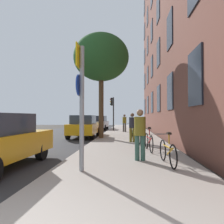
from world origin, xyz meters
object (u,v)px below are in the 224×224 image
(tree_near, at_px, (101,58))
(bicycle_4, at_px, (130,130))
(car_1, at_px, (84,126))
(pedestrian_0, at_px, (140,131))
(pedestrian_1, at_px, (132,125))
(traffic_light, at_px, (112,108))
(bicycle_0, at_px, (168,152))
(bicycle_5, at_px, (135,128))
(bicycle_1, at_px, (149,141))
(car_2, at_px, (99,123))
(sign_post, at_px, (81,97))
(bicycle_3, at_px, (133,133))
(pedestrian_2, at_px, (124,122))
(bicycle_2, at_px, (137,136))

(tree_near, height_order, bicycle_4, tree_near)
(car_1, bearing_deg, pedestrian_0, -65.98)
(pedestrian_1, bearing_deg, traffic_light, 100.95)
(tree_near, xyz_separation_m, pedestrian_1, (2.02, -2.02, -4.43))
(bicycle_0, bearing_deg, pedestrian_0, 146.29)
(traffic_light, bearing_deg, car_1, -104.72)
(bicycle_5, distance_m, car_1, 5.16)
(bicycle_1, distance_m, car_2, 15.60)
(car_1, bearing_deg, sign_post, -78.30)
(sign_post, height_order, bicycle_3, sign_post)
(sign_post, xyz_separation_m, bicycle_1, (2.09, 3.27, -1.55))
(bicycle_5, relative_size, car_2, 0.42)
(bicycle_4, relative_size, bicycle_5, 0.98)
(bicycle_4, xyz_separation_m, car_2, (-3.50, 7.82, 0.34))
(bicycle_0, xyz_separation_m, pedestrian_2, (-1.46, 12.93, 0.55))
(traffic_light, distance_m, bicycle_0, 15.04)
(sign_post, distance_m, bicycle_4, 10.68)
(bicycle_0, xyz_separation_m, bicycle_5, (-0.55, 12.00, 0.00))
(tree_near, height_order, pedestrian_1, tree_near)
(bicycle_0, relative_size, bicycle_2, 1.08)
(sign_post, relative_size, bicycle_0, 1.89)
(pedestrian_0, bearing_deg, car_1, 114.02)
(bicycle_1, xyz_separation_m, pedestrian_0, (-0.47, -1.88, 0.56))
(traffic_light, distance_m, car_1, 6.56)
(bicycle_0, xyz_separation_m, bicycle_1, (-0.30, 2.40, 0.01))
(bicycle_0, distance_m, bicycle_4, 9.65)
(sign_post, bearing_deg, bicycle_2, 72.90)
(bicycle_1, distance_m, pedestrian_0, 2.02)
(pedestrian_0, height_order, car_2, pedestrian_0)
(traffic_light, height_order, car_2, traffic_light)
(bicycle_5, bearing_deg, sign_post, -98.14)
(bicycle_2, height_order, car_2, car_2)
(bicycle_3, bearing_deg, sign_post, -101.05)
(pedestrian_0, xyz_separation_m, car_2, (-3.70, 16.91, -0.22))
(traffic_light, bearing_deg, bicycle_4, -70.96)
(bicycle_0, height_order, car_1, car_1)
(bicycle_1, distance_m, bicycle_5, 9.60)
(tree_near, distance_m, bicycle_2, 6.04)
(bicycle_1, relative_size, bicycle_5, 1.01)
(bicycle_4, distance_m, bicycle_5, 2.44)
(bicycle_5, bearing_deg, bicycle_1, -88.48)
(pedestrian_1, bearing_deg, bicycle_3, 87.19)
(sign_post, xyz_separation_m, car_1, (-1.94, 9.37, -1.21))
(tree_near, distance_m, bicycle_4, 5.80)
(tree_near, bearing_deg, car_2, 98.69)
(car_2, bearing_deg, sign_post, -83.51)
(sign_post, relative_size, car_1, 0.76)
(bicycle_3, relative_size, car_2, 0.41)
(traffic_light, height_order, bicycle_0, traffic_light)
(pedestrian_1, distance_m, car_1, 4.69)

